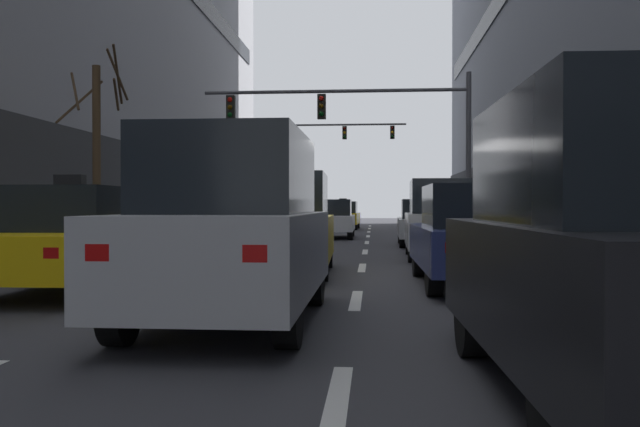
{
  "coord_description": "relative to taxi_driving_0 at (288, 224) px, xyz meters",
  "views": [
    {
      "loc": [
        1.77,
        -12.57,
        1.37
      ],
      "look_at": [
        -0.7,
        17.7,
        1.01
      ],
      "focal_mm": 37.15,
      "sensor_mm": 36.0,
      "label": 1
    }
  ],
  "objects": [
    {
      "name": "ground_plane",
      "position": [
        -0.05,
        -0.55,
        -1.0
      ],
      "size": [
        120.0,
        120.0,
        0.0
      ],
      "primitive_type": "plane",
      "color": "#38383D"
    },
    {
      "name": "sidewalk_right",
      "position": [
        6.16,
        -0.55,
        -0.93
      ],
      "size": [
        3.35,
        80.0,
        0.14
      ],
      "primitive_type": "cube",
      "color": "gray",
      "rests_on": "ground"
    },
    {
      "name": "lane_stripe_l1_s3",
      "position": [
        -1.56,
        -3.55,
        -1.0
      ],
      "size": [
        0.16,
        2.0,
        0.01
      ],
      "primitive_type": "cube",
      "color": "silver",
      "rests_on": "ground"
    },
    {
      "name": "lane_stripe_l1_s4",
      "position": [
        -1.56,
        1.45,
        -1.0
      ],
      "size": [
        0.16,
        2.0,
        0.01
      ],
      "primitive_type": "cube",
      "color": "silver",
      "rests_on": "ground"
    },
    {
      "name": "lane_stripe_l1_s5",
      "position": [
        -1.56,
        6.45,
        -1.0
      ],
      "size": [
        0.16,
        2.0,
        0.01
      ],
      "primitive_type": "cube",
      "color": "silver",
      "rests_on": "ground"
    },
    {
      "name": "lane_stripe_l1_s6",
      "position": [
        -1.56,
        11.45,
        -1.0
      ],
      "size": [
        0.16,
        2.0,
        0.01
      ],
      "primitive_type": "cube",
      "color": "silver",
      "rests_on": "ground"
    },
    {
      "name": "lane_stripe_l1_s7",
      "position": [
        -1.56,
        16.45,
        -1.0
      ],
      "size": [
        0.16,
        2.0,
        0.01
      ],
      "primitive_type": "cube",
      "color": "silver",
      "rests_on": "ground"
    },
    {
      "name": "lane_stripe_l1_s8",
      "position": [
        -1.56,
        21.45,
        -1.0
      ],
      "size": [
        0.16,
        2.0,
        0.01
      ],
      "primitive_type": "cube",
      "color": "silver",
      "rests_on": "ground"
    },
    {
      "name": "lane_stripe_l1_s9",
      "position": [
        -1.56,
        26.45,
        -1.0
      ],
      "size": [
        0.16,
        2.0,
        0.01
      ],
      "primitive_type": "cube",
      "color": "silver",
      "rests_on": "ground"
    },
    {
      "name": "lane_stripe_l1_s10",
      "position": [
        -1.56,
        31.45,
        -1.0
      ],
      "size": [
        0.16,
        2.0,
        0.01
      ],
      "primitive_type": "cube",
      "color": "silver",
      "rests_on": "ground"
    },
    {
      "name": "lane_stripe_l2_s2",
      "position": [
        1.46,
        -8.55,
        -1.0
      ],
      "size": [
        0.16,
        2.0,
        0.01
      ],
      "primitive_type": "cube",
      "color": "silver",
      "rests_on": "ground"
    },
    {
      "name": "lane_stripe_l2_s3",
      "position": [
        1.46,
        -3.55,
        -1.0
      ],
      "size": [
        0.16,
        2.0,
        0.01
      ],
      "primitive_type": "cube",
      "color": "silver",
      "rests_on": "ground"
    },
    {
      "name": "lane_stripe_l2_s4",
      "position": [
        1.46,
        1.45,
        -1.0
      ],
      "size": [
        0.16,
        2.0,
        0.01
      ],
      "primitive_type": "cube",
      "color": "silver",
      "rests_on": "ground"
    },
    {
      "name": "lane_stripe_l2_s5",
      "position": [
        1.46,
        6.45,
        -1.0
      ],
      "size": [
        0.16,
        2.0,
        0.01
      ],
      "primitive_type": "cube",
      "color": "silver",
      "rests_on": "ground"
    },
    {
      "name": "lane_stripe_l2_s6",
      "position": [
        1.46,
        11.45,
        -1.0
      ],
      "size": [
        0.16,
        2.0,
        0.01
      ],
      "primitive_type": "cube",
      "color": "silver",
      "rests_on": "ground"
    },
    {
      "name": "lane_stripe_l2_s7",
      "position": [
        1.46,
        16.45,
        -1.0
      ],
      "size": [
        0.16,
        2.0,
        0.01
      ],
      "primitive_type": "cube",
      "color": "silver",
      "rests_on": "ground"
    },
    {
      "name": "lane_stripe_l2_s8",
      "position": [
        1.46,
        21.45,
        -1.0
      ],
      "size": [
        0.16,
        2.0,
        0.01
      ],
      "primitive_type": "cube",
      "color": "silver",
      "rests_on": "ground"
    },
    {
      "name": "lane_stripe_l2_s9",
      "position": [
        1.46,
        26.45,
        -1.0
      ],
      "size": [
        0.16,
        2.0,
        0.01
      ],
      "primitive_type": "cube",
      "color": "silver",
      "rests_on": "ground"
    },
    {
      "name": "lane_stripe_l2_s10",
      "position": [
        1.46,
        31.45,
        -1.0
      ],
      "size": [
        0.16,
        2.0,
        0.01
      ],
      "primitive_type": "cube",
      "color": "silver",
      "rests_on": "ground"
    },
    {
      "name": "taxi_driving_0",
      "position": [
        0.0,
        0.0,
        0.0
      ],
      "size": [
        1.88,
        4.21,
        2.18
      ],
      "color": "black",
      "rests_on": "ground"
    },
    {
      "name": "taxi_driving_1",
      "position": [
        -3.04,
        -2.95,
        -0.18
      ],
      "size": [
        1.97,
        4.5,
        1.85
      ],
      "color": "black",
      "rests_on": "ground"
    },
    {
      "name": "car_driving_2",
      "position": [
        -3.01,
        28.24,
        0.02
      ],
      "size": [
        1.8,
        4.27,
        2.06
      ],
      "color": "black",
      "rests_on": "ground"
    },
    {
      "name": "car_driving_3",
      "position": [
        0.07,
        -5.47,
        0.1
      ],
      "size": [
        1.92,
        4.58,
        2.21
      ],
      "color": "black",
      "rests_on": "ground"
    },
    {
      "name": "car_driving_4",
      "position": [
        -0.03,
        14.82,
        -0.2
      ],
      "size": [
        1.84,
        4.34,
        1.63
      ],
      "color": "black",
      "rests_on": "ground"
    },
    {
      "name": "taxi_driving_5",
      "position": [
        -0.05,
        25.1,
        -0.21
      ],
      "size": [
        1.91,
        4.33,
        1.78
      ],
      "color": "black",
      "rests_on": "ground"
    },
    {
      "name": "car_driving_6",
      "position": [
        -3.22,
        17.27,
        -0.22
      ],
      "size": [
        1.83,
        4.27,
        1.59
      ],
      "color": "black",
      "rests_on": "ground"
    },
    {
      "name": "car_parked_0",
      "position": [
        3.44,
        -8.38,
        0.07
      ],
      "size": [
        1.95,
        4.47,
        2.14
      ],
      "color": "black",
      "rests_on": "ground"
    },
    {
      "name": "car_parked_1",
      "position": [
        3.44,
        -1.71,
        -0.16
      ],
      "size": [
        1.97,
        4.6,
        1.72
      ],
      "color": "black",
      "rests_on": "ground"
    },
    {
      "name": "car_parked_2",
      "position": [
        3.44,
        4.13,
        0.01
      ],
      "size": [
        1.87,
        4.24,
        2.03
      ],
      "color": "black",
      "rests_on": "ground"
    },
    {
      "name": "car_parked_3",
      "position": [
        3.44,
        9.61,
        -0.22
      ],
      "size": [
        1.85,
        4.25,
        1.58
      ],
      "color": "black",
      "rests_on": "ground"
    },
    {
      "name": "traffic_signal_0",
      "position": [
        1.58,
        9.4,
        3.18
      ],
      "size": [
        9.09,
        0.35,
        5.71
      ],
      "color": "#4C4C51",
      "rests_on": "sidewalk_right"
    },
    {
      "name": "traffic_signal_1",
      "position": [
        -2.0,
        29.58,
        4.07
      ],
      "size": [
        8.86,
        0.35,
        6.8
      ],
      "color": "#4C4C51",
      "rests_on": "sidewalk_left"
    },
    {
      "name": "street_tree_0",
      "position": [
        -5.91,
        4.62,
        1.96
      ],
      "size": [
        1.78,
        1.88,
        5.58
      ],
      "color": "#4C3823",
      "rests_on": "sidewalk_left"
    },
    {
      "name": "pedestrian_0",
      "position": [
        6.97,
        5.41,
        0.11
      ],
      "size": [
        0.26,
        0.52,
        1.67
      ],
      "color": "brown",
      "rests_on": "sidewalk_right"
    }
  ]
}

